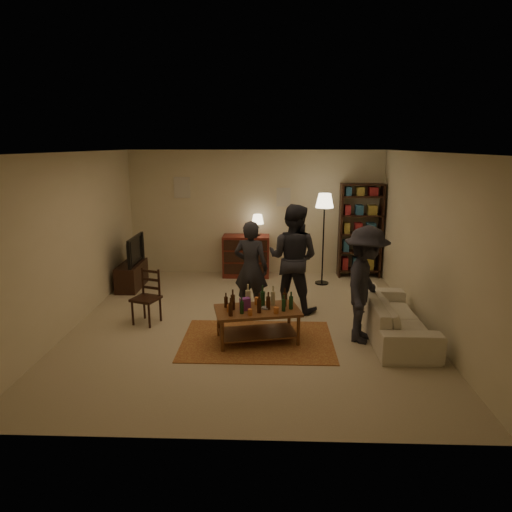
{
  "coord_description": "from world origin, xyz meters",
  "views": [
    {
      "loc": [
        0.36,
        -6.89,
        2.81
      ],
      "look_at": [
        0.11,
        0.1,
        1.09
      ],
      "focal_mm": 32.0,
      "sensor_mm": 36.0,
      "label": 1
    }
  ],
  "objects_px": {
    "bookshelf": "(360,230)",
    "dresser": "(246,255)",
    "person_left": "(251,268)",
    "sofa": "(394,316)",
    "person_by_sofa": "(365,285)",
    "person_right": "(293,258)",
    "coffee_table": "(257,313)",
    "floor_lamp": "(324,207)",
    "dining_chair": "(148,295)",
    "tv_stand": "(132,269)"
  },
  "relations": [
    {
      "from": "coffee_table",
      "to": "tv_stand",
      "type": "distance_m",
      "value": 3.59
    },
    {
      "from": "floor_lamp",
      "to": "coffee_table",
      "type": "bearing_deg",
      "value": -113.46
    },
    {
      "from": "sofa",
      "to": "floor_lamp",
      "type": "bearing_deg",
      "value": 17.16
    },
    {
      "from": "dresser",
      "to": "dining_chair",
      "type": "bearing_deg",
      "value": -117.88
    },
    {
      "from": "tv_stand",
      "to": "person_by_sofa",
      "type": "relative_size",
      "value": 0.62
    },
    {
      "from": "sofa",
      "to": "person_by_sofa",
      "type": "xyz_separation_m",
      "value": [
        -0.5,
        -0.19,
        0.55
      ]
    },
    {
      "from": "bookshelf",
      "to": "floor_lamp",
      "type": "bearing_deg",
      "value": -145.27
    },
    {
      "from": "coffee_table",
      "to": "person_left",
      "type": "xyz_separation_m",
      "value": [
        -0.14,
        1.12,
        0.37
      ]
    },
    {
      "from": "dining_chair",
      "to": "dresser",
      "type": "xyz_separation_m",
      "value": [
        1.44,
        2.72,
        0.01
      ]
    },
    {
      "from": "tv_stand",
      "to": "bookshelf",
      "type": "distance_m",
      "value": 4.84
    },
    {
      "from": "dresser",
      "to": "person_left",
      "type": "relative_size",
      "value": 0.85
    },
    {
      "from": "coffee_table",
      "to": "tv_stand",
      "type": "bearing_deg",
      "value": 136.28
    },
    {
      "from": "coffee_table",
      "to": "dining_chair",
      "type": "bearing_deg",
      "value": 159.14
    },
    {
      "from": "coffee_table",
      "to": "sofa",
      "type": "distance_m",
      "value": 2.07
    },
    {
      "from": "bookshelf",
      "to": "person_right",
      "type": "relative_size",
      "value": 1.09
    },
    {
      "from": "dining_chair",
      "to": "tv_stand",
      "type": "xyz_separation_m",
      "value": [
        -0.82,
        1.8,
        -0.08
      ]
    },
    {
      "from": "coffee_table",
      "to": "floor_lamp",
      "type": "bearing_deg",
      "value": 66.54
    },
    {
      "from": "person_left",
      "to": "person_by_sofa",
      "type": "xyz_separation_m",
      "value": [
        1.69,
        -1.03,
        0.05
      ]
    },
    {
      "from": "tv_stand",
      "to": "sofa",
      "type": "relative_size",
      "value": 0.51
    },
    {
      "from": "dresser",
      "to": "person_left",
      "type": "distance_m",
      "value": 2.31
    },
    {
      "from": "person_left",
      "to": "sofa",
      "type": "bearing_deg",
      "value": 173.76
    },
    {
      "from": "dining_chair",
      "to": "bookshelf",
      "type": "height_order",
      "value": "bookshelf"
    },
    {
      "from": "person_by_sofa",
      "to": "sofa",
      "type": "bearing_deg",
      "value": -47.64
    },
    {
      "from": "person_right",
      "to": "coffee_table",
      "type": "bearing_deg",
      "value": 89.79
    },
    {
      "from": "floor_lamp",
      "to": "person_right",
      "type": "bearing_deg",
      "value": -113.88
    },
    {
      "from": "tv_stand",
      "to": "sofa",
      "type": "xyz_separation_m",
      "value": [
        4.64,
        -2.2,
        -0.08
      ]
    },
    {
      "from": "bookshelf",
      "to": "dresser",
      "type": "bearing_deg",
      "value": -178.43
    },
    {
      "from": "bookshelf",
      "to": "sofa",
      "type": "height_order",
      "value": "bookshelf"
    },
    {
      "from": "floor_lamp",
      "to": "person_by_sofa",
      "type": "height_order",
      "value": "floor_lamp"
    },
    {
      "from": "dining_chair",
      "to": "person_left",
      "type": "distance_m",
      "value": 1.73
    },
    {
      "from": "dining_chair",
      "to": "person_right",
      "type": "relative_size",
      "value": 0.48
    },
    {
      "from": "tv_stand",
      "to": "person_right",
      "type": "height_order",
      "value": "person_right"
    },
    {
      "from": "coffee_table",
      "to": "person_left",
      "type": "bearing_deg",
      "value": 97.14
    },
    {
      "from": "sofa",
      "to": "person_by_sofa",
      "type": "height_order",
      "value": "person_by_sofa"
    },
    {
      "from": "person_left",
      "to": "person_by_sofa",
      "type": "relative_size",
      "value": 0.94
    },
    {
      "from": "dresser",
      "to": "bookshelf",
      "type": "xyz_separation_m",
      "value": [
        2.44,
        0.07,
        0.56
      ]
    },
    {
      "from": "sofa",
      "to": "bookshelf",
      "type": "bearing_deg",
      "value": -0.82
    },
    {
      "from": "person_right",
      "to": "person_left",
      "type": "bearing_deg",
      "value": 40.29
    },
    {
      "from": "floor_lamp",
      "to": "person_right",
      "type": "relative_size",
      "value": 1.01
    },
    {
      "from": "person_right",
      "to": "person_by_sofa",
      "type": "height_order",
      "value": "person_right"
    },
    {
      "from": "bookshelf",
      "to": "floor_lamp",
      "type": "distance_m",
      "value": 1.17
    },
    {
      "from": "dining_chair",
      "to": "person_left",
      "type": "xyz_separation_m",
      "value": [
        1.64,
        0.44,
        0.34
      ]
    },
    {
      "from": "person_by_sofa",
      "to": "dresser",
      "type": "bearing_deg",
      "value": 51.01
    },
    {
      "from": "dresser",
      "to": "person_by_sofa",
      "type": "height_order",
      "value": "person_by_sofa"
    },
    {
      "from": "sofa",
      "to": "person_right",
      "type": "height_order",
      "value": "person_right"
    },
    {
      "from": "dining_chair",
      "to": "sofa",
      "type": "xyz_separation_m",
      "value": [
        3.83,
        -0.4,
        -0.16
      ]
    },
    {
      "from": "dresser",
      "to": "coffee_table",
      "type": "bearing_deg",
      "value": -84.22
    },
    {
      "from": "bookshelf",
      "to": "person_left",
      "type": "height_order",
      "value": "bookshelf"
    },
    {
      "from": "dining_chair",
      "to": "tv_stand",
      "type": "distance_m",
      "value": 1.98
    },
    {
      "from": "person_right",
      "to": "dresser",
      "type": "bearing_deg",
      "value": -43.32
    }
  ]
}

